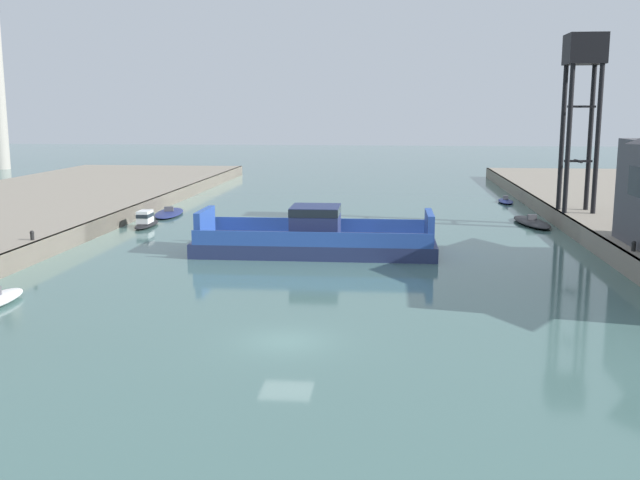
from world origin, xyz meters
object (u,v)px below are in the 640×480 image
(chain_ferry, at_px, (316,239))
(crane_tower, at_px, (584,73))
(moored_boat_near_right, at_px, (506,201))
(moored_boat_mid_left, at_px, (169,213))
(moored_boat_far_left, at_px, (146,221))
(moored_boat_mid_right, at_px, (532,222))

(chain_ferry, relative_size, crane_tower, 1.14)
(moored_boat_near_right, distance_m, moored_boat_mid_left, 39.80)
(chain_ferry, height_order, moored_boat_mid_left, chain_ferry)
(moored_boat_near_right, distance_m, moored_boat_far_left, 43.14)
(crane_tower, bearing_deg, moored_boat_far_left, -174.87)
(moored_boat_mid_left, relative_size, crane_tower, 0.53)
(moored_boat_far_left, bearing_deg, moored_boat_near_right, 30.99)
(moored_boat_near_right, relative_size, moored_boat_mid_right, 0.59)
(chain_ferry, distance_m, moored_boat_far_left, 20.61)
(moored_boat_far_left, bearing_deg, moored_boat_mid_right, 7.87)
(chain_ferry, xyz_separation_m, moored_boat_near_right, (19.56, 33.22, -0.91))
(moored_boat_mid_right, height_order, crane_tower, crane_tower)
(moored_boat_mid_right, distance_m, crane_tower, 14.62)
(chain_ferry, relative_size, moored_boat_near_right, 3.64)
(chain_ferry, relative_size, moored_boat_mid_left, 2.17)
(moored_boat_far_left, bearing_deg, moored_boat_mid_left, 92.01)
(chain_ferry, bearing_deg, moored_boat_near_right, 59.51)
(chain_ferry, xyz_separation_m, crane_tower, (23.17, 14.66, 13.22))
(moored_boat_mid_right, relative_size, moored_boat_far_left, 1.55)
(chain_ferry, xyz_separation_m, moored_boat_far_left, (-17.42, 11.01, -0.50))
(moored_boat_mid_left, xyz_separation_m, moored_boat_mid_right, (37.21, -3.15, 0.06))
(moored_boat_near_right, height_order, crane_tower, crane_tower)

